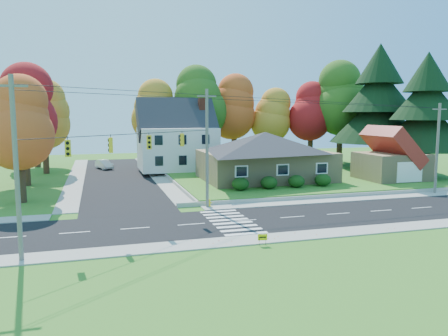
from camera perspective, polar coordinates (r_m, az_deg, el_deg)
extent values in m
plane|color=#3D7923|center=(32.94, 2.57, -6.89)|extent=(120.00, 120.00, 0.00)
cube|color=black|center=(32.94, 2.57, -6.88)|extent=(90.00, 8.00, 0.02)
cube|color=black|center=(56.85, -13.72, -1.13)|extent=(8.00, 44.00, 0.02)
cube|color=#9C9A90|center=(37.57, 0.11, -5.07)|extent=(90.00, 2.00, 0.08)
cube|color=#9C9A90|center=(28.41, 5.87, -9.13)|extent=(90.00, 2.00, 0.08)
cube|color=#3D7923|center=(56.83, 8.17, -0.76)|extent=(30.00, 30.00, 0.50)
cube|color=tan|center=(50.09, 5.36, 0.36)|extent=(14.00, 10.00, 3.20)
pyramid|color=#26262B|center=(49.84, 5.39, 3.44)|extent=(14.60, 10.60, 2.20)
cube|color=silver|center=(59.34, -6.16, 2.56)|extent=(10.00, 8.00, 5.60)
pyramid|color=#26262B|center=(59.16, -6.21, 6.43)|extent=(10.40, 8.40, 2.40)
cube|color=brown|center=(59.92, -2.88, 4.56)|extent=(0.90, 0.90, 9.60)
cube|color=tan|center=(53.53, 21.06, 0.24)|extent=(7.00, 6.00, 3.00)
pyramid|color=maroon|center=(53.32, 21.17, 2.69)|extent=(7.30, 6.30, 1.60)
cube|color=silver|center=(51.19, 23.11, -0.49)|extent=(3.20, 0.10, 2.20)
ellipsoid|color=#163A10|center=(42.75, 2.16, -2.08)|extent=(1.70, 1.70, 1.27)
ellipsoid|color=#163A10|center=(43.78, 5.89, -1.90)|extent=(1.70, 1.70, 1.27)
ellipsoid|color=#163A10|center=(44.99, 9.43, -1.72)|extent=(1.70, 1.70, 1.27)
ellipsoid|color=#163A10|center=(46.36, 12.78, -1.54)|extent=(1.70, 1.70, 1.27)
cylinder|color=#666059|center=(25.56, -25.49, -0.26)|extent=(0.26, 0.26, 10.00)
cube|color=#666059|center=(25.43, -26.03, 9.63)|extent=(1.60, 0.12, 0.12)
cylinder|color=#666059|center=(36.65, -2.23, 2.46)|extent=(0.26, 0.26, 10.00)
cube|color=#666059|center=(36.55, -2.26, 9.35)|extent=(1.60, 0.12, 0.12)
cylinder|color=#666059|center=(48.10, 26.09, 2.25)|extent=(0.26, 0.26, 9.00)
cube|color=#666059|center=(47.98, 26.35, 6.90)|extent=(1.60, 0.12, 0.12)
cube|color=gold|center=(27.17, -19.72, 2.43)|extent=(0.34, 0.26, 1.00)
cube|color=gold|center=(29.12, -14.57, 2.91)|extent=(0.26, 0.34, 1.00)
cube|color=gold|center=(31.46, -9.76, 3.33)|extent=(0.34, 0.26, 1.00)
cube|color=gold|center=(34.10, -5.51, 3.69)|extent=(0.26, 0.34, 1.00)
cylinder|color=black|center=(30.36, -11.84, 4.38)|extent=(13.02, 10.43, 0.04)
cylinder|color=#3F2A19|center=(64.96, -8.83, 2.82)|extent=(0.80, 0.80, 5.40)
sphere|color=orange|center=(64.79, -8.89, 6.26)|extent=(6.72, 6.72, 6.72)
sphere|color=orange|center=(64.79, -8.92, 7.75)|extent=(5.91, 5.91, 5.91)
sphere|color=orange|center=(64.83, -8.95, 9.23)|extent=(5.11, 5.11, 5.11)
cylinder|color=#3F2A19|center=(64.99, -3.46, 3.29)|extent=(0.86, 0.86, 6.30)
sphere|color=#345F1A|center=(64.85, -3.49, 7.31)|extent=(7.84, 7.84, 7.84)
sphere|color=#345F1A|center=(64.88, -3.50, 9.04)|extent=(6.90, 6.90, 6.90)
sphere|color=#345F1A|center=(64.98, -3.52, 10.77)|extent=(5.96, 5.96, 5.96)
cylinder|color=#3F2A19|center=(67.54, 1.33, 3.26)|extent=(0.83, 0.83, 5.85)
sphere|color=#D64E1D|center=(67.38, 1.34, 6.84)|extent=(7.28, 7.28, 7.28)
sphere|color=#D64E1D|center=(67.40, 1.35, 8.39)|extent=(6.41, 6.41, 6.41)
sphere|color=#D64E1D|center=(67.46, 1.35, 9.94)|extent=(5.53, 5.53, 5.53)
cylinder|color=#3F2A19|center=(68.69, 6.37, 2.90)|extent=(0.77, 0.77, 4.95)
sphere|color=orange|center=(68.52, 6.41, 5.89)|extent=(6.16, 6.16, 6.16)
sphere|color=orange|center=(68.51, 6.43, 7.17)|extent=(5.42, 5.42, 5.42)
sphere|color=orange|center=(68.53, 6.44, 8.46)|extent=(4.68, 4.68, 4.68)
cylinder|color=#3F2A19|center=(70.30, 11.21, 3.09)|extent=(0.80, 0.80, 5.40)
sphere|color=#A61618|center=(70.14, 11.29, 6.27)|extent=(6.72, 6.72, 6.72)
sphere|color=#A61618|center=(70.14, 11.32, 7.64)|extent=(5.91, 5.91, 5.91)
sphere|color=#A61618|center=(70.18, 11.35, 9.01)|extent=(5.11, 5.11, 5.11)
cylinder|color=#3F2A19|center=(70.47, 14.87, 3.55)|extent=(0.89, 0.89, 6.75)
sphere|color=#345F1A|center=(70.35, 14.99, 7.51)|extent=(8.40, 8.40, 8.40)
sphere|color=#345F1A|center=(70.41, 15.05, 9.22)|extent=(7.39, 7.39, 7.39)
sphere|color=#345F1A|center=(70.53, 15.11, 10.93)|extent=(6.38, 6.38, 6.38)
cylinder|color=#3F2A19|center=(64.49, 19.24, 1.36)|extent=(0.40, 0.40, 2.88)
cone|color=black|center=(64.21, 19.44, 6.19)|extent=(12.80, 12.80, 6.72)
cone|color=black|center=(64.29, 19.58, 9.61)|extent=(9.60, 9.60, 6.08)
cone|color=black|center=(64.57, 19.71, 12.73)|extent=(6.40, 6.40, 5.44)
cylinder|color=#3F2A19|center=(58.87, 24.53, 0.42)|extent=(0.40, 0.40, 2.52)
cone|color=black|center=(58.56, 24.77, 5.05)|extent=(11.20, 11.20, 5.88)
cone|color=black|center=(58.57, 24.94, 8.33)|extent=(8.40, 8.40, 5.32)
cone|color=black|center=(58.75, 25.10, 11.33)|extent=(5.60, 5.60, 4.76)
cylinder|color=#3F2A19|center=(43.12, -24.98, -0.88)|extent=(0.77, 0.77, 4.95)
sphere|color=#D64E1D|center=(42.81, -25.23, 3.87)|extent=(6.16, 6.16, 6.16)
sphere|color=#D64E1D|center=(42.77, -25.34, 5.93)|extent=(5.42, 5.42, 5.42)
sphere|color=#D64E1D|center=(42.78, -25.45, 7.99)|extent=(4.68, 4.68, 4.68)
cylinder|color=#3F2A19|center=(53.04, -24.47, 1.02)|extent=(0.83, 0.83, 5.85)
sphere|color=#A61618|center=(52.81, -24.70, 5.58)|extent=(7.28, 7.28, 7.28)
sphere|color=#A61618|center=(52.81, -24.80, 7.55)|extent=(6.41, 6.41, 6.41)
sphere|color=#A61618|center=(52.88, -24.91, 9.52)|extent=(5.53, 5.53, 5.53)
cylinder|color=#3F2A19|center=(62.82, -22.27, 1.77)|extent=(0.80, 0.80, 5.40)
sphere|color=orange|center=(62.61, -22.44, 5.33)|extent=(6.72, 6.72, 6.72)
sphere|color=orange|center=(62.60, -22.51, 6.86)|extent=(5.91, 5.91, 5.91)
sphere|color=orange|center=(62.63, -22.59, 8.40)|extent=(5.11, 5.11, 5.11)
cylinder|color=#3F2A19|center=(70.94, -23.23, 2.65)|extent=(0.86, 0.86, 6.30)
sphere|color=#345F1A|center=(70.78, -23.42, 6.32)|extent=(7.84, 7.84, 7.84)
sphere|color=#345F1A|center=(70.79, -23.49, 7.90)|extent=(6.90, 6.90, 6.90)
sphere|color=#345F1A|center=(70.87, -23.57, 9.49)|extent=(5.96, 5.96, 5.96)
imported|color=#BEBEBE|center=(65.30, -15.37, 0.45)|extent=(2.69, 4.24, 1.32)
cylinder|color=yellow|center=(37.54, -1.94, -5.07)|extent=(0.32, 0.32, 0.09)
cylinder|color=yellow|center=(37.49, -1.94, -4.67)|extent=(0.22, 0.22, 0.49)
sphere|color=yellow|center=(37.43, -1.95, -4.23)|extent=(0.23, 0.23, 0.23)
cylinder|color=yellow|center=(37.47, -1.95, -4.54)|extent=(0.41, 0.26, 0.11)
cylinder|color=black|center=(26.88, 4.63, -9.63)|extent=(0.02, 0.02, 0.48)
cylinder|color=black|center=(27.02, 5.47, -9.54)|extent=(0.02, 0.02, 0.48)
cube|color=yellow|center=(26.87, 5.06, -9.00)|extent=(0.57, 0.11, 0.38)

